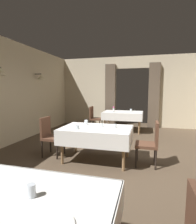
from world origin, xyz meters
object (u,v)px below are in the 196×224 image
at_px(flower_vase_far, 114,109).
at_px(glass_far_b, 131,110).
at_px(glass_near_b, 31,191).
at_px(glass_mid_d, 77,127).
at_px(dining_table_far, 123,114).
at_px(chair_mid_left, 50,134).
at_px(dining_table_near, 21,209).
at_px(glass_mid_a, 115,126).
at_px(dining_table_mid, 96,132).
at_px(glass_mid_c, 86,122).
at_px(chair_mid_right, 150,141).
at_px(chair_far_left, 94,117).
at_px(glass_mid_b, 102,125).

xyz_separation_m(flower_vase_far, glass_far_b, (0.64, 0.28, -0.06)).
distance_m(glass_near_b, glass_mid_d, 2.42).
bearing_deg(dining_table_far, flower_vase_far, -160.57).
xyz_separation_m(chair_mid_left, glass_far_b, (1.65, 3.23, 0.29)).
bearing_deg(dining_table_near, glass_mid_a, 84.59).
bearing_deg(glass_near_b, dining_table_far, 90.17).
bearing_deg(glass_mid_a, dining_table_mid, -169.05).
relative_size(dining_table_near, glass_far_b, 14.27).
height_order(glass_mid_c, flower_vase_far, flower_vase_far).
distance_m(dining_table_mid, flower_vase_far, 2.97).
relative_size(chair_mid_right, glass_far_b, 9.01).
distance_m(dining_table_far, chair_far_left, 1.14).
relative_size(chair_mid_left, chair_mid_right, 1.00).
height_order(dining_table_near, chair_far_left, chair_far_left).
relative_size(chair_far_left, glass_far_b, 9.01).
bearing_deg(dining_table_near, glass_near_b, 25.84).
xyz_separation_m(dining_table_near, dining_table_mid, (-0.14, 2.67, -0.01)).
bearing_deg(glass_mid_c, glass_mid_d, -92.65).
xyz_separation_m(dining_table_near, glass_near_b, (0.08, 0.04, 0.14)).
distance_m(chair_mid_left, chair_far_left, 3.02).
height_order(chair_far_left, glass_mid_b, chair_far_left).
distance_m(glass_mid_c, glass_far_b, 3.13).
bearing_deg(glass_mid_d, chair_mid_left, 160.48).
xyz_separation_m(chair_mid_right, glass_mid_a, (-0.76, 0.06, 0.27)).
relative_size(dining_table_mid, glass_near_b, 14.95).
xyz_separation_m(chair_mid_right, glass_mid_b, (-1.05, 0.06, 0.28)).
bearing_deg(dining_table_mid, glass_mid_c, 145.16).
bearing_deg(dining_table_near, dining_table_far, 89.40).
relative_size(dining_table_far, glass_mid_a, 18.49).
xyz_separation_m(dining_table_near, dining_table_far, (0.06, 5.75, -0.00)).
relative_size(glass_near_b, glass_mid_b, 1.27).
height_order(dining_table_far, chair_far_left, chair_far_left).
bearing_deg(dining_table_far, chair_mid_left, -113.81).
height_order(chair_mid_right, glass_mid_b, chair_mid_right).
bearing_deg(chair_far_left, chair_mid_left, -94.28).
relative_size(dining_table_mid, glass_mid_d, 17.21).
relative_size(glass_mid_d, glass_far_b, 0.87).
distance_m(dining_table_mid, glass_mid_b, 0.19).
relative_size(dining_table_near, flower_vase_far, 7.13).
distance_m(chair_mid_left, glass_mid_a, 1.58).
bearing_deg(dining_table_far, glass_mid_a, -86.17).
height_order(chair_mid_left, glass_mid_d, chair_mid_left).
bearing_deg(glass_mid_b, glass_mid_a, 1.43).
bearing_deg(glass_mid_d, glass_near_b, -76.79).
relative_size(glass_mid_b, glass_mid_c, 0.69).
height_order(glass_mid_b, glass_far_b, glass_far_b).
relative_size(dining_table_near, chair_mid_left, 1.58).
relative_size(chair_mid_left, glass_far_b, 9.01).
height_order(glass_near_b, glass_mid_c, glass_mid_c).
bearing_deg(dining_table_near, glass_mid_d, 101.24).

